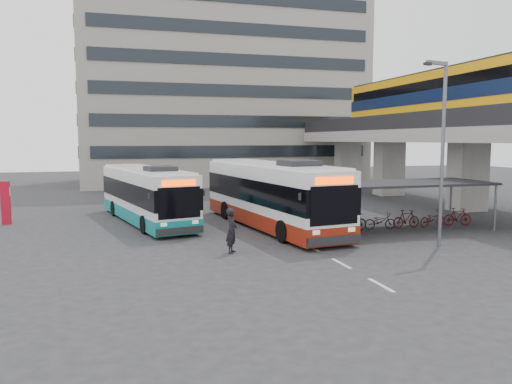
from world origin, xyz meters
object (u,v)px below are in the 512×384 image
object	(u,v)px
pedestrian	(232,231)
bus_main	(271,195)
bus_teal	(146,195)
lamp_post	(441,143)

from	to	relation	value
pedestrian	bus_main	bearing A→B (deg)	-7.05
bus_main	bus_teal	bearing A→B (deg)	143.00
bus_teal	bus_main	bearing A→B (deg)	-41.69
lamp_post	bus_main	bearing A→B (deg)	114.67
bus_teal	lamp_post	bearing A→B (deg)	-53.08
bus_teal	lamp_post	size ratio (longest dim) A/B	1.43
bus_main	pedestrian	bearing A→B (deg)	-129.84
bus_main	pedestrian	world-z (taller)	bus_main
bus_main	pedestrian	distance (m)	6.65
bus_teal	lamp_post	world-z (taller)	lamp_post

